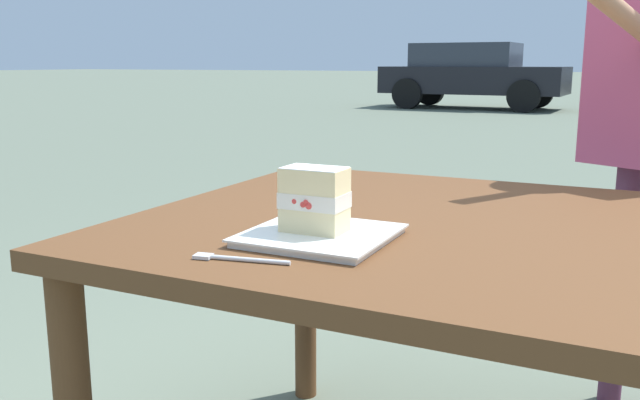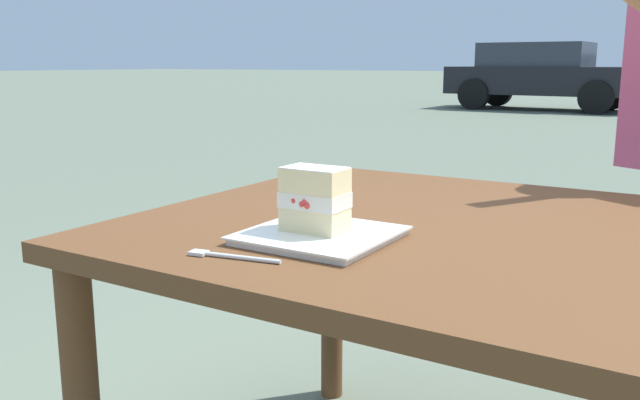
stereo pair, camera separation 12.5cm
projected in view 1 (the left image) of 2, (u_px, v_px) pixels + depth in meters
The scene contains 5 objects.
patio_table at pixel (449, 265), 1.42m from camera, with size 1.30×1.10×0.75m.
dessert_plate at pixel (320, 236), 1.26m from camera, with size 0.26×0.26×0.02m.
cake_slice at pixel (314, 199), 1.25m from camera, with size 0.12×0.08×0.12m.
dessert_fork at pixel (235, 259), 1.13m from camera, with size 0.17×0.05×0.01m.
parked_car_near at pixel (471, 74), 15.92m from camera, with size 4.24×1.98×1.52m.
Camera 1 is at (-0.35, 1.35, 1.08)m, focal length 37.90 mm.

